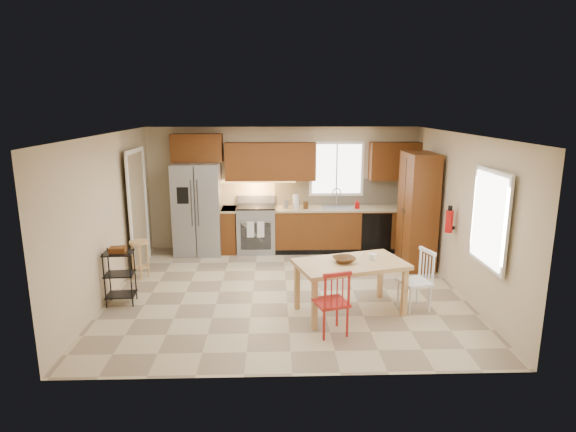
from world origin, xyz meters
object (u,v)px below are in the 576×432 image
(pantry, at_px, (418,210))
(utility_cart, at_px, (120,277))
(fire_extinguisher, at_px, (449,221))
(table_bowl, at_px, (344,263))
(dining_table, at_px, (350,288))
(chair_white, at_px, (415,281))
(refrigerator, at_px, (198,209))
(range_stove, at_px, (256,229))
(bar_stool, at_px, (140,259))
(table_jar, at_px, (373,258))
(chair_red, at_px, (331,301))
(soap_bottle, at_px, (357,204))

(pantry, relative_size, utility_cart, 2.50)
(fire_extinguisher, height_order, table_bowl, fire_extinguisher)
(dining_table, bearing_deg, chair_white, -13.39)
(fire_extinguisher, bearing_deg, pantry, 100.78)
(refrigerator, height_order, dining_table, refrigerator)
(range_stove, distance_m, dining_table, 3.34)
(dining_table, bearing_deg, bar_stool, 139.46)
(dining_table, distance_m, table_jar, 0.54)
(fire_extinguisher, distance_m, table_jar, 1.69)
(refrigerator, height_order, fire_extinguisher, refrigerator)
(range_stove, height_order, pantry, pantry)
(chair_red, height_order, table_bowl, chair_red)
(fire_extinguisher, bearing_deg, dining_table, -150.68)
(bar_stool, bearing_deg, dining_table, -32.06)
(range_stove, bearing_deg, bar_stool, -142.56)
(table_bowl, bearing_deg, refrigerator, 130.21)
(fire_extinguisher, bearing_deg, table_jar, -147.91)
(chair_white, xyz_separation_m, table_jar, (-0.62, 0.05, 0.33))
(soap_bottle, bearing_deg, chair_red, -104.72)
(chair_white, xyz_separation_m, bar_stool, (-4.34, 1.47, -0.12))
(dining_table, relative_size, utility_cart, 1.81)
(chair_white, bearing_deg, range_stove, 22.50)
(chair_white, bearing_deg, table_bowl, 76.34)
(bar_stool, bearing_deg, table_bowl, -32.67)
(range_stove, relative_size, fire_extinguisher, 2.56)
(range_stove, xyz_separation_m, utility_cart, (-1.95, -2.60, -0.04))
(bar_stool, bearing_deg, refrigerator, 52.90)
(pantry, bearing_deg, table_bowl, -128.89)
(soap_bottle, bearing_deg, bar_stool, -160.52)
(pantry, relative_size, chair_red, 2.35)
(pantry, bearing_deg, bar_stool, -174.12)
(refrigerator, relative_size, chair_red, 2.03)
(table_bowl, bearing_deg, pantry, 51.11)
(refrigerator, xyz_separation_m, chair_white, (3.54, -2.90, -0.46))
(table_jar, bearing_deg, chair_red, -132.52)
(fire_extinguisher, relative_size, chair_white, 0.40)
(soap_bottle, distance_m, fire_extinguisher, 2.27)
(table_bowl, relative_size, utility_cart, 0.37)
(dining_table, xyz_separation_m, table_bowl, (-0.10, 0.00, 0.38))
(range_stove, distance_m, pantry, 3.19)
(refrigerator, height_order, utility_cart, refrigerator)
(pantry, distance_m, dining_table, 2.63)
(refrigerator, distance_m, pantry, 4.23)
(refrigerator, height_order, pantry, pantry)
(refrigerator, bearing_deg, utility_cart, -107.50)
(range_stove, relative_size, pantry, 0.44)
(table_bowl, distance_m, table_jar, 0.44)
(refrigerator, xyz_separation_m, range_stove, (1.15, 0.06, -0.45))
(refrigerator, relative_size, bar_stool, 2.74)
(fire_extinguisher, xyz_separation_m, chair_red, (-2.09, -1.63, -0.65))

